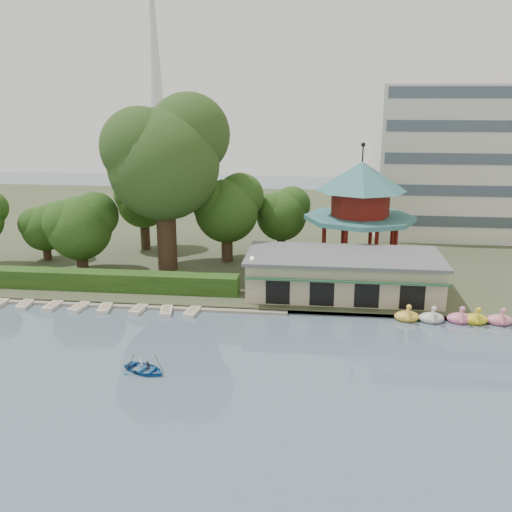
% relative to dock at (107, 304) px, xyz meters
% --- Properties ---
extents(ground_plane, '(220.00, 220.00, 0.00)m').
position_rel_dock_xyz_m(ground_plane, '(12.00, -17.20, -0.12)').
color(ground_plane, slate).
rests_on(ground_plane, ground).
extents(shore, '(220.00, 70.00, 0.40)m').
position_rel_dock_xyz_m(shore, '(12.00, 34.80, 0.08)').
color(shore, '#424930').
rests_on(shore, ground).
extents(embankment, '(220.00, 0.60, 0.30)m').
position_rel_dock_xyz_m(embankment, '(12.00, 0.10, 0.03)').
color(embankment, gray).
rests_on(embankment, ground).
extents(dock, '(34.00, 1.60, 0.24)m').
position_rel_dock_xyz_m(dock, '(0.00, 0.00, 0.00)').
color(dock, gray).
rests_on(dock, ground).
extents(boathouse, '(18.60, 9.39, 3.90)m').
position_rel_dock_xyz_m(boathouse, '(22.00, 4.77, 2.25)').
color(boathouse, '#B7AA8A').
rests_on(boathouse, shore).
extents(pavilion, '(12.40, 12.40, 13.50)m').
position_rel_dock_xyz_m(pavilion, '(24.00, 14.80, 7.36)').
color(pavilion, '#B7AA8A').
rests_on(pavilion, shore).
extents(office_building, '(38.00, 18.00, 20.00)m').
position_rel_dock_xyz_m(office_building, '(44.67, 31.80, 9.61)').
color(office_building, silver).
rests_on(office_building, shore).
extents(broadcast_tower, '(8.00, 8.00, 96.00)m').
position_rel_dock_xyz_m(broadcast_tower, '(-30.00, 122.80, 33.86)').
color(broadcast_tower, silver).
rests_on(broadcast_tower, ground).
extents(hedge, '(30.00, 2.00, 1.80)m').
position_rel_dock_xyz_m(hedge, '(-3.00, 3.30, 1.18)').
color(hedge, '#274A17').
rests_on(hedge, shore).
extents(lamp_post, '(0.36, 0.36, 4.28)m').
position_rel_dock_xyz_m(lamp_post, '(13.50, 1.80, 3.22)').
color(lamp_post, black).
rests_on(lamp_post, shore).
extents(big_tree, '(13.10, 12.21, 19.02)m').
position_rel_dock_xyz_m(big_tree, '(3.16, 10.99, 12.81)').
color(big_tree, '#3A281C').
rests_on(big_tree, shore).
extents(small_trees, '(39.15, 16.83, 10.14)m').
position_rel_dock_xyz_m(small_trees, '(0.08, 14.26, 5.96)').
color(small_trees, '#3A281C').
rests_on(small_trees, shore).
extents(swan_boats, '(16.24, 1.99, 1.92)m').
position_rel_dock_xyz_m(swan_boats, '(34.57, -0.68, 0.28)').
color(swan_boats, gold).
rests_on(swan_boats, ground).
extents(moored_rowboats, '(24.51, 2.59, 0.36)m').
position_rel_dock_xyz_m(moored_rowboats, '(-3.30, -1.30, 0.06)').
color(moored_rowboats, silver).
rests_on(moored_rowboats, ground).
extents(rowboat_with_passengers, '(5.28, 4.60, 2.01)m').
position_rel_dock_xyz_m(rowboat_with_passengers, '(7.63, -12.76, 0.34)').
color(rowboat_with_passengers, '#1E62A9').
rests_on(rowboat_with_passengers, ground).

